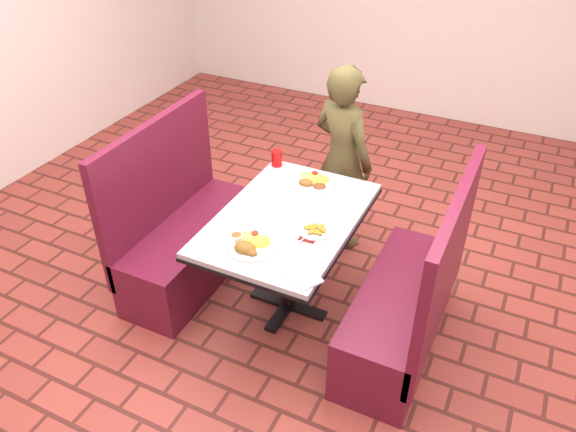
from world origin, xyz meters
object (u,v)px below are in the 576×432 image
Objects in this scene: near_dinner_plate at (251,242)px; booth_bench_right at (407,306)px; far_dinner_plate at (314,180)px; diner_person at (342,159)px; red_tumbler at (277,158)px; dining_table at (288,229)px; booth_bench_left at (186,237)px; plantain_plate at (315,230)px.

booth_bench_right is at bearing 23.25° from near_dinner_plate.
diner_person is at bearing 86.72° from far_dinner_plate.
red_tumbler is at bearing 107.73° from near_dinner_plate.
diner_person is at bearing 89.05° from dining_table.
diner_person is 0.47m from far_dinner_plate.
diner_person is (0.01, 0.88, 0.06)m from dining_table.
booth_bench_left is (-0.80, 0.00, -0.32)m from dining_table.
plantain_plate is 0.82m from red_tumbler.
far_dinner_plate is (0.79, 0.42, 0.45)m from booth_bench_left.
booth_bench_right is 10.76× the size of red_tumbler.
plantain_plate is at bearing -172.48° from booth_bench_right.
near_dinner_plate is at bearing -72.27° from red_tumbler.
booth_bench_right is 4.07× the size of far_dinner_plate.
booth_bench_right is 0.85× the size of diner_person.
diner_person is 12.74× the size of red_tumbler.
plantain_plate is at bearing 122.98° from diner_person.
far_dinner_plate is 0.35m from red_tumbler.
diner_person reaches higher than booth_bench_right.
dining_table is 0.86m from booth_bench_right.
dining_table is 0.39m from near_dinner_plate.
booth_bench_left reaches higher than far_dinner_plate.
red_tumbler is at bearing 161.47° from far_dinner_plate.
red_tumbler reaches higher than far_dinner_plate.
dining_table is 4.09× the size of near_dinner_plate.
plantain_plate is at bearing -65.62° from far_dinner_plate.
red_tumbler is (-0.36, -0.35, 0.10)m from diner_person.
booth_bench_left and booth_bench_right have the same top height.
near_dinner_plate is at bearing -156.75° from booth_bench_right.
dining_table is 0.85× the size of diner_person.
plantain_plate is at bearing -19.95° from dining_table.
far_dinner_plate is at bearing 114.38° from plantain_plate.
dining_table is 0.88m from diner_person.
booth_bench_right is 4.05× the size of near_dinner_plate.
near_dinner_plate is at bearing -93.23° from far_dinner_plate.
far_dinner_plate is at bearing 108.04° from diner_person.
diner_person is at bearing 86.75° from near_dinner_plate.
booth_bench_left is 4.05× the size of near_dinner_plate.
plantain_plate is (0.22, -0.50, -0.01)m from far_dinner_plate.
red_tumbler is at bearing 122.92° from dining_table.
plantain_plate is (1.01, -0.08, 0.43)m from booth_bench_left.
plantain_plate is at bearing 47.13° from near_dinner_plate.
dining_table is 4.11× the size of far_dinner_plate.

